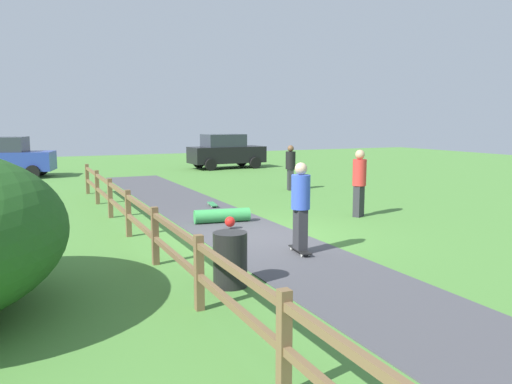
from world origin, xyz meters
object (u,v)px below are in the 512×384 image
skater_fallen (223,216)px  parked_car_black (226,151)px  bystander_red (359,180)px  trash_bin (230,259)px  parked_car_blue (5,157)px  skateboard_loose (212,204)px  bystander_black (291,165)px  skater_riding (301,203)px

skater_fallen → parked_car_black: 15.61m
skater_fallen → bystander_red: (3.83, -0.70, 0.85)m
trash_bin → parked_car_blue: size_ratio=0.20×
trash_bin → skater_fallen: (1.74, 4.82, -0.25)m
trash_bin → bystander_red: (5.57, 4.13, 0.60)m
skateboard_loose → parked_car_blue: (-6.03, 11.90, 0.87)m
bystander_black → parked_car_blue: parked_car_blue is taller
skateboard_loose → skater_fallen: bearing=-104.1°
bystander_black → parked_car_black: bearing=83.6°
bystander_red → parked_car_blue: bearing=121.2°
skater_fallen → parked_car_black: bearing=68.1°
skater_riding → bystander_black: (4.43, 8.49, -0.09)m
parked_car_blue → skater_fallen: bearing=-69.6°
trash_bin → skater_fallen: bearing=70.2°
skateboard_loose → bystander_red: (3.18, -3.28, 0.96)m
trash_bin → parked_car_black: bearing=68.6°
skater_riding → bystander_red: 4.52m
skater_riding → skateboard_loose: 6.21m
bystander_red → skateboard_loose: bearing=134.1°
skateboard_loose → bystander_black: bearing=30.1°
bystander_red → skater_riding: bearing=-141.0°
bystander_red → parked_car_black: bearing=82.6°
skateboard_loose → bystander_black: size_ratio=0.47×
bystander_black → bystander_red: bearing=-99.1°
parked_car_black → skater_riding: bearing=-107.0°
parked_car_blue → bystander_red: bearing=-58.8°
skater_riding → skateboard_loose: size_ratio=2.25×
trash_bin → skateboard_loose: bearing=72.1°
bystander_black → parked_car_blue: bearing=136.7°
trash_bin → parked_car_blue: parked_car_blue is taller
skater_fallen → skater_riding: bearing=-85.0°
bystander_red → bystander_black: (0.91, 5.65, -0.09)m
parked_car_black → parked_car_blue: bearing=179.9°
skateboard_loose → parked_car_black: size_ratio=0.19×
skater_riding → parked_car_black: (5.50, 18.01, -0.10)m
skateboard_loose → parked_car_black: bearing=66.5°
bystander_black → skateboard_loose: bearing=-149.9°
bystander_red → bystander_black: bystander_red is taller
skater_fallen → parked_car_blue: (-5.38, 14.49, 0.76)m
parked_car_black → skateboard_loose: bearing=-113.5°
bystander_red → parked_car_black: parked_car_black is taller
bystander_black → parked_car_black: (1.07, 9.52, -0.00)m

